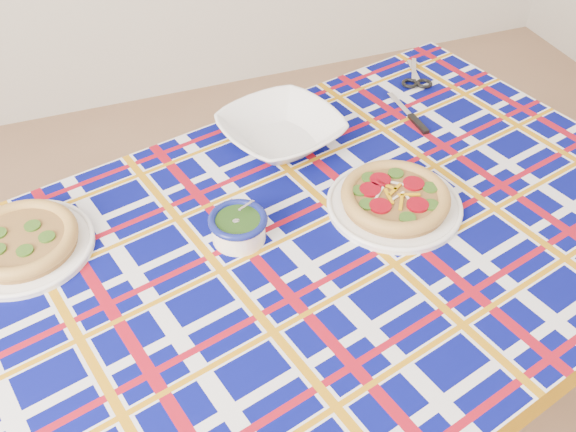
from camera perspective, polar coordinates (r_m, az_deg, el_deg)
name	(u,v)px	position (r m, az deg, el deg)	size (l,w,h in m)	color
dining_table	(322,264)	(1.31, 3.08, -4.32)	(1.67, 1.27, 0.70)	brown
tablecloth	(323,257)	(1.29, 3.11, -3.63)	(1.51, 0.96, 0.10)	#05095F
main_focaccia_plate	(395,197)	(1.33, 9.51, 1.67)	(0.29, 0.29, 0.06)	olive
pesto_bowl	(238,225)	(1.24, -4.45, -0.84)	(0.12, 0.12, 0.07)	black
serving_bowl	(281,131)	(1.48, -0.64, 7.55)	(0.27, 0.27, 0.07)	white
second_focaccia_plate	(22,240)	(1.32, -22.59, -1.98)	(0.27, 0.27, 0.05)	olive
table_knife	(401,105)	(1.65, 10.01, 9.70)	(0.20, 0.02, 0.01)	silver
kitchen_scissors	(414,70)	(1.80, 11.11, 12.63)	(0.18, 0.08, 0.02)	silver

